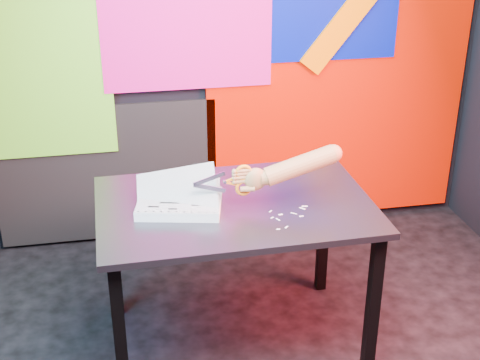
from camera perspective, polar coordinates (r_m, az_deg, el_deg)
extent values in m
cube|color=black|center=(3.83, -0.85, 13.95)|extent=(3.00, 0.01, 2.70)
cube|color=red|center=(4.09, 8.34, 7.18)|extent=(1.60, 0.02, 1.60)
cube|color=#EB1395|center=(3.75, -4.58, 13.62)|extent=(0.95, 0.02, 0.80)
cube|color=#6BE12D|center=(3.81, -16.64, 8.98)|extent=(0.75, 0.02, 1.00)
cube|color=black|center=(4.03, -11.26, 0.52)|extent=(1.30, 0.02, 0.85)
cube|color=black|center=(2.83, -10.18, -13.19)|extent=(0.05, 0.05, 0.72)
cube|color=black|center=(3.39, -10.70, -6.08)|extent=(0.05, 0.05, 0.72)
cube|color=black|center=(3.02, 11.27, -10.51)|extent=(0.05, 0.05, 0.72)
cube|color=black|center=(3.55, 7.12, -4.27)|extent=(0.05, 0.05, 0.72)
cube|color=#3B3B3E|center=(2.96, -0.45, -2.24)|extent=(1.22, 0.83, 0.03)
cube|color=silver|center=(2.91, -5.17, -2.03)|extent=(0.40, 0.33, 0.04)
cube|color=silver|center=(2.90, -5.19, -1.64)|extent=(0.40, 0.33, 0.00)
cube|color=silver|center=(2.90, -5.19, -1.56)|extent=(0.38, 0.32, 0.11)
cube|color=silver|center=(2.90, -5.44, -1.02)|extent=(0.35, 0.28, 0.19)
cylinder|color=black|center=(2.82, -8.68, -2.67)|extent=(0.01, 0.01, 0.00)
cylinder|color=black|center=(2.81, -8.04, -2.68)|extent=(0.01, 0.01, 0.00)
cylinder|color=black|center=(2.81, -7.40, -2.69)|extent=(0.01, 0.01, 0.00)
cylinder|color=black|center=(2.80, -6.75, -2.71)|extent=(0.01, 0.01, 0.00)
cylinder|color=black|center=(2.80, -6.10, -2.72)|extent=(0.01, 0.01, 0.00)
cylinder|color=black|center=(2.79, -5.45, -2.73)|extent=(0.01, 0.01, 0.00)
cylinder|color=black|center=(2.79, -4.79, -2.74)|extent=(0.01, 0.01, 0.00)
cylinder|color=black|center=(2.79, -4.14, -2.75)|extent=(0.01, 0.01, 0.00)
cylinder|color=black|center=(2.78, -3.48, -2.76)|extent=(0.01, 0.01, 0.00)
cylinder|color=black|center=(2.78, -2.82, -2.77)|extent=(0.01, 0.01, 0.00)
cylinder|color=black|center=(2.78, -2.17, -2.78)|extent=(0.01, 0.01, 0.00)
cylinder|color=black|center=(3.03, -7.96, -0.57)|extent=(0.01, 0.01, 0.00)
cylinder|color=black|center=(3.02, -7.36, -0.58)|extent=(0.01, 0.01, 0.00)
cylinder|color=black|center=(3.02, -6.76, -0.58)|extent=(0.01, 0.01, 0.00)
cylinder|color=black|center=(3.01, -6.16, -0.59)|extent=(0.01, 0.01, 0.00)
cylinder|color=black|center=(3.01, -5.55, -0.60)|extent=(0.01, 0.01, 0.00)
cylinder|color=black|center=(3.00, -4.95, -0.60)|extent=(0.01, 0.01, 0.00)
cylinder|color=black|center=(3.00, -4.34, -0.61)|extent=(0.01, 0.01, 0.00)
cylinder|color=black|center=(3.00, -3.73, -0.62)|extent=(0.01, 0.01, 0.00)
cylinder|color=black|center=(2.99, -3.12, -0.62)|extent=(0.01, 0.01, 0.00)
cylinder|color=black|center=(2.99, -2.51, -0.63)|extent=(0.01, 0.01, 0.00)
cylinder|color=black|center=(2.99, -1.90, -0.64)|extent=(0.01, 0.01, 0.00)
cube|color=black|center=(2.95, -6.72, -1.19)|extent=(0.07, 0.02, 0.00)
cube|color=black|center=(2.92, -4.76, -1.38)|extent=(0.05, 0.02, 0.00)
cube|color=black|center=(2.87, -6.01, -1.95)|extent=(0.08, 0.03, 0.00)
cube|color=black|center=(2.84, -3.81, -2.15)|extent=(0.04, 0.02, 0.00)
cube|color=black|center=(2.84, -7.41, -2.27)|extent=(0.05, 0.02, 0.00)
cube|color=black|center=(2.96, -4.13, -0.98)|extent=(0.06, 0.02, 0.00)
cube|color=black|center=(2.82, -5.77, -2.47)|extent=(0.04, 0.02, 0.00)
cube|color=#ACACD1|center=(2.81, -2.65, 0.08)|extent=(0.14, 0.01, 0.06)
cube|color=#ACACD1|center=(2.83, -2.64, -0.67)|extent=(0.14, 0.01, 0.06)
cylinder|color=#ACACD1|center=(2.83, -1.30, -0.17)|extent=(0.01, 0.01, 0.01)
cube|color=orange|center=(2.84, -0.81, -0.28)|extent=(0.05, 0.01, 0.03)
cube|color=orange|center=(2.84, -0.81, 0.03)|extent=(0.05, 0.01, 0.03)
torus|color=orange|center=(2.83, 0.32, 0.63)|extent=(0.07, 0.02, 0.07)
torus|color=orange|center=(2.86, 0.31, -0.67)|extent=(0.07, 0.02, 0.07)
ellipsoid|color=olive|center=(2.86, 1.32, 0.07)|extent=(0.10, 0.06, 0.10)
cylinder|color=olive|center=(2.85, 0.31, -0.10)|extent=(0.08, 0.02, 0.02)
cylinder|color=olive|center=(2.84, 0.31, 0.24)|extent=(0.07, 0.02, 0.02)
cylinder|color=olive|center=(2.84, 0.32, 0.54)|extent=(0.07, 0.02, 0.02)
cylinder|color=olive|center=(2.83, 0.32, 0.81)|extent=(0.06, 0.02, 0.02)
cylinder|color=olive|center=(2.86, 0.67, -0.77)|extent=(0.07, 0.04, 0.03)
cylinder|color=olive|center=(2.87, 2.28, 0.23)|extent=(0.06, 0.07, 0.07)
cylinder|color=olive|center=(2.89, 5.15, 1.26)|extent=(0.32, 0.09, 0.17)
sphere|color=olive|center=(2.92, 7.97, 2.26)|extent=(0.08, 0.08, 0.08)
cube|color=silver|center=(2.88, 2.63, -2.68)|extent=(0.02, 0.02, 0.00)
cube|color=silver|center=(2.85, 5.27, -3.09)|extent=(0.02, 0.01, 0.00)
cube|color=silver|center=(2.83, 2.76, -3.23)|extent=(0.02, 0.01, 0.00)
cube|color=silver|center=(2.76, 3.98, -4.04)|extent=(0.02, 0.02, 0.00)
cube|color=silver|center=(2.87, 4.60, -2.85)|extent=(0.03, 0.02, 0.00)
cube|color=silver|center=(2.82, 3.25, -3.38)|extent=(0.02, 0.03, 0.00)
cube|color=silver|center=(2.91, 5.33, -2.42)|extent=(0.03, 0.03, 0.00)
cube|color=silver|center=(2.93, 5.54, -2.24)|extent=(0.03, 0.01, 0.00)
cube|color=silver|center=(2.74, 3.29, -4.21)|extent=(0.02, 0.01, 0.00)
cube|color=silver|center=(2.86, 3.49, -2.96)|extent=(0.02, 0.01, 0.00)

